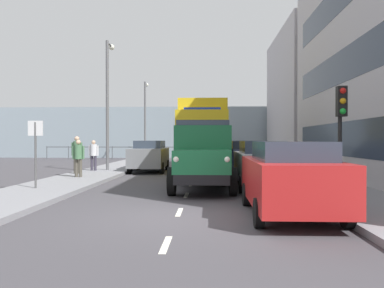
{
  "coord_description": "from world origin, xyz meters",
  "views": [
    {
      "loc": [
        -0.73,
        8.97,
        1.76
      ],
      "look_at": [
        0.05,
        -8.56,
        1.58
      ],
      "focal_mm": 36.62,
      "sensor_mm": 36.0,
      "label": 1
    }
  ],
  "objects_px": {
    "lamp_post_promenade": "(108,94)",
    "car_navy_kerbside_2": "(245,156)",
    "traffic_light_near": "(341,116)",
    "street_sign": "(35,142)",
    "lamp_post_far": "(145,113)",
    "pedestrian_couple_b": "(78,155)",
    "pedestrian_in_dark_coat": "(77,151)",
    "car_red_kerbside_near": "(290,177)",
    "truck_vintage_green": "(203,157)",
    "car_grey_oppositeside_0": "(149,156)",
    "pedestrian_strolling": "(94,153)",
    "car_silver_kerbside_1": "(261,164)",
    "lorry_cargo_yellow": "(203,134)"
  },
  "relations": [
    {
      "from": "lamp_post_promenade",
      "to": "car_navy_kerbside_2",
      "type": "bearing_deg",
      "value": 177.89
    },
    {
      "from": "traffic_light_near",
      "to": "street_sign",
      "type": "bearing_deg",
      "value": -5.94
    },
    {
      "from": "traffic_light_near",
      "to": "lamp_post_far",
      "type": "relative_size",
      "value": 0.48
    },
    {
      "from": "pedestrian_couple_b",
      "to": "pedestrian_in_dark_coat",
      "type": "xyz_separation_m",
      "value": [
        0.66,
        -1.75,
        0.11
      ]
    },
    {
      "from": "pedestrian_in_dark_coat",
      "to": "lamp_post_far",
      "type": "bearing_deg",
      "value": -93.06
    },
    {
      "from": "car_red_kerbside_near",
      "to": "lamp_post_promenade",
      "type": "xyz_separation_m",
      "value": [
        7.33,
        -11.8,
        3.36
      ]
    },
    {
      "from": "car_navy_kerbside_2",
      "to": "truck_vintage_green",
      "type": "bearing_deg",
      "value": 73.52
    },
    {
      "from": "car_navy_kerbside_2",
      "to": "lamp_post_promenade",
      "type": "relative_size",
      "value": 0.66
    },
    {
      "from": "car_grey_oppositeside_0",
      "to": "street_sign",
      "type": "bearing_deg",
      "value": 74.03
    },
    {
      "from": "lamp_post_far",
      "to": "truck_vintage_green",
      "type": "bearing_deg",
      "value": 104.87
    },
    {
      "from": "car_red_kerbside_near",
      "to": "pedestrian_in_dark_coat",
      "type": "bearing_deg",
      "value": -48.69
    },
    {
      "from": "pedestrian_strolling",
      "to": "lamp_post_promenade",
      "type": "relative_size",
      "value": 0.23
    },
    {
      "from": "pedestrian_in_dark_coat",
      "to": "lamp_post_promenade",
      "type": "height_order",
      "value": "lamp_post_promenade"
    },
    {
      "from": "traffic_light_near",
      "to": "car_navy_kerbside_2",
      "type": "bearing_deg",
      "value": -76.97
    },
    {
      "from": "truck_vintage_green",
      "to": "traffic_light_near",
      "type": "relative_size",
      "value": 1.76
    },
    {
      "from": "car_grey_oppositeside_0",
      "to": "traffic_light_near",
      "type": "relative_size",
      "value": 1.27
    },
    {
      "from": "car_red_kerbside_near",
      "to": "street_sign",
      "type": "distance_m",
      "value": 8.54
    },
    {
      "from": "car_silver_kerbside_1",
      "to": "lamp_post_far",
      "type": "bearing_deg",
      "value": -69.11
    },
    {
      "from": "street_sign",
      "to": "car_navy_kerbside_2",
      "type": "bearing_deg",
      "value": -134.31
    },
    {
      "from": "lorry_cargo_yellow",
      "to": "pedestrian_couple_b",
      "type": "distance_m",
      "value": 7.2
    },
    {
      "from": "car_navy_kerbside_2",
      "to": "pedestrian_in_dark_coat",
      "type": "bearing_deg",
      "value": 14.99
    },
    {
      "from": "truck_vintage_green",
      "to": "car_silver_kerbside_1",
      "type": "height_order",
      "value": "truck_vintage_green"
    },
    {
      "from": "car_red_kerbside_near",
      "to": "pedestrian_in_dark_coat",
      "type": "distance_m",
      "value": 12.43
    },
    {
      "from": "street_sign",
      "to": "car_grey_oppositeside_0",
      "type": "bearing_deg",
      "value": -105.97
    },
    {
      "from": "pedestrian_in_dark_coat",
      "to": "pedestrian_strolling",
      "type": "distance_m",
      "value": 1.89
    },
    {
      "from": "car_red_kerbside_near",
      "to": "lamp_post_promenade",
      "type": "distance_m",
      "value": 14.29
    },
    {
      "from": "traffic_light_near",
      "to": "street_sign",
      "type": "relative_size",
      "value": 1.42
    },
    {
      "from": "lorry_cargo_yellow",
      "to": "pedestrian_strolling",
      "type": "relative_size",
      "value": 5.16
    },
    {
      "from": "car_navy_kerbside_2",
      "to": "lamp_post_promenade",
      "type": "distance_m",
      "value": 8.07
    },
    {
      "from": "car_red_kerbside_near",
      "to": "pedestrian_strolling",
      "type": "relative_size",
      "value": 2.68
    },
    {
      "from": "lorry_cargo_yellow",
      "to": "car_grey_oppositeside_0",
      "type": "distance_m",
      "value": 3.2
    },
    {
      "from": "truck_vintage_green",
      "to": "car_red_kerbside_near",
      "type": "relative_size",
      "value": 1.32
    },
    {
      "from": "car_grey_oppositeside_0",
      "to": "lamp_post_far",
      "type": "bearing_deg",
      "value": -79.62
    },
    {
      "from": "car_red_kerbside_near",
      "to": "pedestrian_strolling",
      "type": "distance_m",
      "value": 13.74
    },
    {
      "from": "car_navy_kerbside_2",
      "to": "lamp_post_promenade",
      "type": "height_order",
      "value": "lamp_post_promenade"
    },
    {
      "from": "pedestrian_in_dark_coat",
      "to": "lamp_post_far",
      "type": "xyz_separation_m",
      "value": [
        -0.81,
        -15.15,
        2.88
      ]
    },
    {
      "from": "pedestrian_in_dark_coat",
      "to": "lamp_post_promenade",
      "type": "xyz_separation_m",
      "value": [
        -0.87,
        -2.47,
        3.05
      ]
    },
    {
      "from": "truck_vintage_green",
      "to": "street_sign",
      "type": "distance_m",
      "value": 5.66
    },
    {
      "from": "truck_vintage_green",
      "to": "pedestrian_couple_b",
      "type": "xyz_separation_m",
      "value": [
        5.45,
        -3.09,
        -0.08
      ]
    },
    {
      "from": "pedestrian_in_dark_coat",
      "to": "traffic_light_near",
      "type": "bearing_deg",
      "value": 146.98
    },
    {
      "from": "car_red_kerbside_near",
      "to": "pedestrian_strolling",
      "type": "height_order",
      "value": "pedestrian_strolling"
    },
    {
      "from": "car_silver_kerbside_1",
      "to": "lamp_post_far",
      "type": "xyz_separation_m",
      "value": [
        7.39,
        -19.37,
        3.19
      ]
    },
    {
      "from": "car_silver_kerbside_1",
      "to": "lamp_post_far",
      "type": "distance_m",
      "value": 20.97
    },
    {
      "from": "pedestrian_in_dark_coat",
      "to": "car_silver_kerbside_1",
      "type": "bearing_deg",
      "value": 152.78
    },
    {
      "from": "car_red_kerbside_near",
      "to": "pedestrian_couple_b",
      "type": "bearing_deg",
      "value": -45.15
    },
    {
      "from": "car_grey_oppositeside_0",
      "to": "pedestrian_couple_b",
      "type": "bearing_deg",
      "value": 63.79
    },
    {
      "from": "lamp_post_far",
      "to": "pedestrian_in_dark_coat",
      "type": "bearing_deg",
      "value": 86.94
    },
    {
      "from": "truck_vintage_green",
      "to": "lamp_post_promenade",
      "type": "height_order",
      "value": "lamp_post_promenade"
    },
    {
      "from": "truck_vintage_green",
      "to": "car_grey_oppositeside_0",
      "type": "distance_m",
      "value": 8.48
    },
    {
      "from": "car_navy_kerbside_2",
      "to": "lamp_post_far",
      "type": "distance_m",
      "value": 15.25
    }
  ]
}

